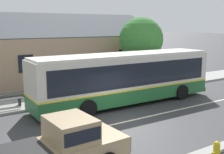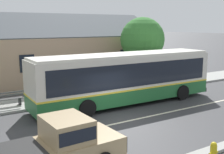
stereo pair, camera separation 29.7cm
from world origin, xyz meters
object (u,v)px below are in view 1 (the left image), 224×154
at_px(street_tree_primary, 141,40).
at_px(fire_hydrant, 216,152).
at_px(pickup_truck_tan, 56,148).
at_px(bench_by_building, 7,100).
at_px(transit_bus, 126,77).
at_px(bus_stop_sign, 172,67).
at_px(bench_down_street, 69,92).

xyz_separation_m(street_tree_primary, fire_hydrant, (-6.48, -12.51, -3.36)).
bearing_deg(fire_hydrant, street_tree_primary, 62.63).
bearing_deg(pickup_truck_tan, bench_by_building, 87.82).
height_order(transit_bus, pickup_truck_tan, transit_bus).
height_order(pickup_truck_tan, bench_by_building, pickup_truck_tan).
bearing_deg(fire_hydrant, bench_by_building, 113.76).
height_order(bench_by_building, fire_hydrant, bench_by_building).
height_order(transit_bus, fire_hydrant, transit_bus).
bearing_deg(bus_stop_sign, transit_bus, -161.16).
bearing_deg(bench_by_building, street_tree_primary, 7.60).
height_order(street_tree_primary, fire_hydrant, street_tree_primary).
height_order(fire_hydrant, bus_stop_sign, bus_stop_sign).
height_order(pickup_truck_tan, bus_stop_sign, bus_stop_sign).
relative_size(pickup_truck_tan, street_tree_primary, 0.94).
height_order(bench_by_building, bench_down_street, same).
bearing_deg(street_tree_primary, bench_by_building, -172.40).
bearing_deg(bench_down_street, pickup_truck_tan, -116.75).
relative_size(bench_down_street, bus_stop_sign, 0.65).
height_order(bench_by_building, bus_stop_sign, bus_stop_sign).
xyz_separation_m(transit_bus, street_tree_primary, (4.57, 4.21, 2.06)).
bearing_deg(bus_stop_sign, pickup_truck_tan, -148.84).
bearing_deg(fire_hydrant, bench_down_street, 94.67).
bearing_deg(fire_hydrant, pickup_truck_tan, 155.05).
height_order(transit_bus, street_tree_primary, street_tree_primary).
bearing_deg(bench_by_building, bench_down_street, -1.44).
bearing_deg(transit_bus, bench_by_building, 158.19).
height_order(bench_by_building, street_tree_primary, street_tree_primary).
distance_m(bench_down_street, street_tree_primary, 8.20).
xyz_separation_m(bench_by_building, bus_stop_sign, (12.88, -0.61, 1.06)).
bearing_deg(bus_stop_sign, fire_hydrant, -127.71).
distance_m(pickup_truck_tan, street_tree_primary, 15.69).
bearing_deg(bus_stop_sign, bench_by_building, 177.29).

